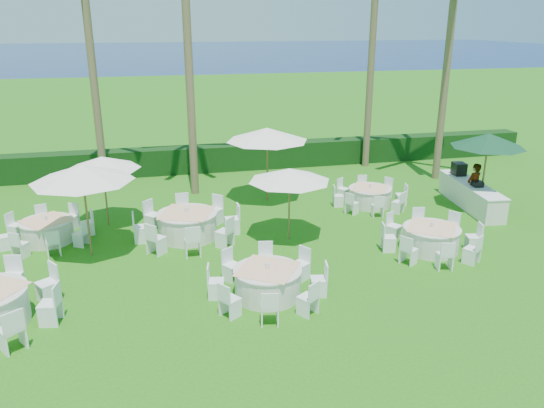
{
  "coord_description": "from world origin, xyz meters",
  "views": [
    {
      "loc": [
        -1.98,
        -12.55,
        6.78
      ],
      "look_at": [
        1.62,
        2.88,
        1.3
      ],
      "focal_mm": 35.0,
      "sensor_mm": 36.0,
      "label": 1
    }
  ],
  "objects_px": {
    "staff_person": "(473,186)",
    "umbrella_a": "(82,173)",
    "umbrella_c": "(102,163)",
    "buffet_table": "(470,194)",
    "banquet_table_d": "(47,230)",
    "banquet_table_e": "(187,224)",
    "umbrella_green": "(488,140)",
    "umbrella_b": "(289,175)",
    "banquet_table_b": "(268,282)",
    "banquet_table_f": "(370,196)",
    "banquet_table_c": "(431,238)",
    "umbrella_d": "(267,134)"
  },
  "relations": [
    {
      "from": "umbrella_green",
      "to": "staff_person",
      "type": "height_order",
      "value": "umbrella_green"
    },
    {
      "from": "umbrella_b",
      "to": "buffet_table",
      "type": "relative_size",
      "value": 0.64
    },
    {
      "from": "umbrella_a",
      "to": "umbrella_c",
      "type": "relative_size",
      "value": 1.18
    },
    {
      "from": "umbrella_a",
      "to": "umbrella_b",
      "type": "relative_size",
      "value": 1.14
    },
    {
      "from": "banquet_table_e",
      "to": "umbrella_a",
      "type": "relative_size",
      "value": 1.16
    },
    {
      "from": "buffet_table",
      "to": "staff_person",
      "type": "relative_size",
      "value": 2.32
    },
    {
      "from": "umbrella_green",
      "to": "umbrella_b",
      "type": "bearing_deg",
      "value": -171.52
    },
    {
      "from": "umbrella_b",
      "to": "umbrella_green",
      "type": "relative_size",
      "value": 0.9
    },
    {
      "from": "banquet_table_d",
      "to": "banquet_table_e",
      "type": "xyz_separation_m",
      "value": [
        4.45,
        -0.68,
        0.07
      ]
    },
    {
      "from": "umbrella_b",
      "to": "staff_person",
      "type": "relative_size",
      "value": 1.49
    },
    {
      "from": "banquet_table_e",
      "to": "banquet_table_c",
      "type": "bearing_deg",
      "value": -20.9
    },
    {
      "from": "banquet_table_f",
      "to": "banquet_table_d",
      "type": "bearing_deg",
      "value": -175.34
    },
    {
      "from": "banquet_table_f",
      "to": "umbrella_green",
      "type": "bearing_deg",
      "value": -19.11
    },
    {
      "from": "banquet_table_c",
      "to": "banquet_table_f",
      "type": "xyz_separation_m",
      "value": [
        -0.16,
        4.4,
        -0.03
      ]
    },
    {
      "from": "banquet_table_d",
      "to": "buffet_table",
      "type": "bearing_deg",
      "value": -0.12
    },
    {
      "from": "banquet_table_d",
      "to": "buffet_table",
      "type": "xyz_separation_m",
      "value": [
        15.28,
        -0.03,
        0.12
      ]
    },
    {
      "from": "banquet_table_d",
      "to": "banquet_table_e",
      "type": "distance_m",
      "value": 4.5
    },
    {
      "from": "umbrella_b",
      "to": "umbrella_c",
      "type": "relative_size",
      "value": 1.04
    },
    {
      "from": "umbrella_c",
      "to": "umbrella_green",
      "type": "height_order",
      "value": "umbrella_green"
    },
    {
      "from": "banquet_table_c",
      "to": "umbrella_c",
      "type": "bearing_deg",
      "value": 155.48
    },
    {
      "from": "banquet_table_e",
      "to": "staff_person",
      "type": "xyz_separation_m",
      "value": [
        10.77,
        0.42,
        0.43
      ]
    },
    {
      "from": "banquet_table_b",
      "to": "buffet_table",
      "type": "relative_size",
      "value": 0.75
    },
    {
      "from": "banquet_table_e",
      "to": "banquet_table_b",
      "type": "bearing_deg",
      "value": -69.16
    },
    {
      "from": "umbrella_c",
      "to": "umbrella_d",
      "type": "bearing_deg",
      "value": 13.01
    },
    {
      "from": "banquet_table_b",
      "to": "umbrella_a",
      "type": "xyz_separation_m",
      "value": [
        -4.69,
        3.72,
        2.19
      ]
    },
    {
      "from": "banquet_table_b",
      "to": "umbrella_d",
      "type": "xyz_separation_m",
      "value": [
        1.7,
        7.59,
        2.26
      ]
    },
    {
      "from": "umbrella_a",
      "to": "buffet_table",
      "type": "bearing_deg",
      "value": 5.76
    },
    {
      "from": "umbrella_green",
      "to": "banquet_table_f",
      "type": "bearing_deg",
      "value": 160.89
    },
    {
      "from": "banquet_table_c",
      "to": "umbrella_green",
      "type": "xyz_separation_m",
      "value": [
        3.75,
        3.05,
        2.26
      ]
    },
    {
      "from": "umbrella_a",
      "to": "staff_person",
      "type": "distance_m",
      "value": 13.91
    },
    {
      "from": "banquet_table_e",
      "to": "staff_person",
      "type": "distance_m",
      "value": 10.78
    },
    {
      "from": "buffet_table",
      "to": "banquet_table_d",
      "type": "bearing_deg",
      "value": 179.88
    },
    {
      "from": "banquet_table_b",
      "to": "buffet_table",
      "type": "distance_m",
      "value": 10.47
    },
    {
      "from": "buffet_table",
      "to": "banquet_table_e",
      "type": "bearing_deg",
      "value": -176.57
    },
    {
      "from": "banquet_table_c",
      "to": "banquet_table_d",
      "type": "relative_size",
      "value": 1.07
    },
    {
      "from": "banquet_table_f",
      "to": "umbrella_d",
      "type": "distance_m",
      "value": 4.62
    },
    {
      "from": "banquet_table_d",
      "to": "staff_person",
      "type": "distance_m",
      "value": 15.22
    },
    {
      "from": "banquet_table_f",
      "to": "umbrella_b",
      "type": "bearing_deg",
      "value": -147.13
    },
    {
      "from": "umbrella_d",
      "to": "umbrella_green",
      "type": "relative_size",
      "value": 1.09
    },
    {
      "from": "banquet_table_c",
      "to": "buffet_table",
      "type": "height_order",
      "value": "buffet_table"
    },
    {
      "from": "banquet_table_d",
      "to": "banquet_table_c",
      "type": "bearing_deg",
      "value": -16.45
    },
    {
      "from": "banquet_table_e",
      "to": "umbrella_d",
      "type": "distance_m",
      "value": 5.12
    },
    {
      "from": "banquet_table_e",
      "to": "buffet_table",
      "type": "xyz_separation_m",
      "value": [
        10.83,
        0.65,
        0.04
      ]
    },
    {
      "from": "banquet_table_b",
      "to": "umbrella_b",
      "type": "bearing_deg",
      "value": 66.96
    },
    {
      "from": "banquet_table_d",
      "to": "umbrella_d",
      "type": "bearing_deg",
      "value": 17.32
    },
    {
      "from": "banquet_table_c",
      "to": "buffet_table",
      "type": "bearing_deg",
      "value": 44.02
    },
    {
      "from": "umbrella_c",
      "to": "buffet_table",
      "type": "distance_m",
      "value": 13.61
    },
    {
      "from": "umbrella_green",
      "to": "banquet_table_b",
      "type": "bearing_deg",
      "value": -153.12
    },
    {
      "from": "staff_person",
      "to": "umbrella_a",
      "type": "bearing_deg",
      "value": -11.11
    },
    {
      "from": "umbrella_b",
      "to": "umbrella_green",
      "type": "height_order",
      "value": "umbrella_green"
    }
  ]
}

